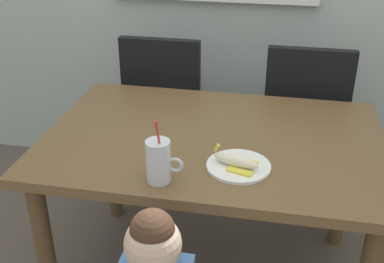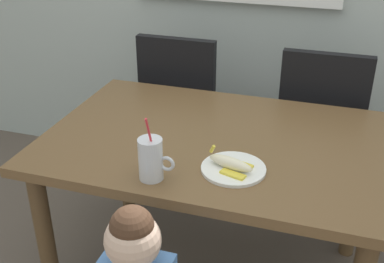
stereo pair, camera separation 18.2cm
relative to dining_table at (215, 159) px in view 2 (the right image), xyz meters
The scene contains 6 objects.
dining_table is the anchor object (origin of this frame).
dining_chair_left 0.80m from the dining_table, 117.90° to the left, with size 0.44×0.45×0.96m.
dining_chair_right 0.79m from the dining_table, 60.86° to the left, with size 0.44×0.44×0.96m.
milk_cup 0.41m from the dining_table, 110.06° to the right, with size 0.13×0.09×0.25m.
snack_plate 0.28m from the dining_table, 60.36° to the right, with size 0.23×0.23×0.01m, color white.
peeled_banana 0.29m from the dining_table, 62.76° to the right, with size 0.18×0.13×0.07m.
Camera 2 is at (0.42, -1.64, 1.65)m, focal length 44.84 mm.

